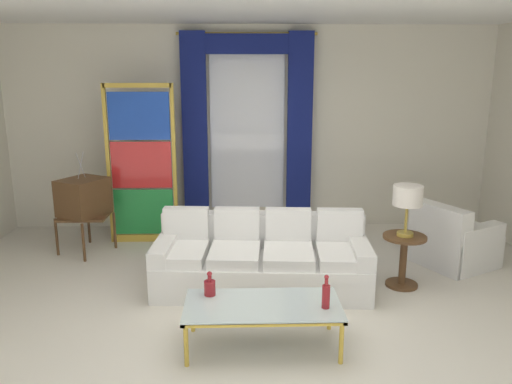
{
  "coord_description": "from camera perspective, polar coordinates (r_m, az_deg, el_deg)",
  "views": [
    {
      "loc": [
        -0.15,
        -4.66,
        2.43
      ],
      "look_at": [
        0.02,
        0.9,
        1.05
      ],
      "focal_mm": 35.99,
      "sensor_mm": 36.0,
      "label": 1
    }
  ],
  "objects": [
    {
      "name": "ground_plane",
      "position": [
        5.25,
        0.04,
        -13.61
      ],
      "size": [
        16.0,
        16.0,
        0.0
      ],
      "primitive_type": "plane",
      "color": "silver"
    },
    {
      "name": "wall_rear",
      "position": [
        7.77,
        -0.66,
        7.06
      ],
      "size": [
        8.0,
        0.12,
        3.0
      ],
      "primitive_type": "cube",
      "color": "silver",
      "rests_on": "ground"
    },
    {
      "name": "ceiling_slab",
      "position": [
        5.49,
        -0.23,
        20.12
      ],
      "size": [
        8.0,
        7.6,
        0.04
      ],
      "primitive_type": "cube",
      "color": "white"
    },
    {
      "name": "curtained_window",
      "position": [
        7.58,
        -0.98,
        8.72
      ],
      "size": [
        2.0,
        0.17,
        2.7
      ],
      "color": "white",
      "rests_on": "ground"
    },
    {
      "name": "couch_white_long",
      "position": [
        5.78,
        0.67,
        -7.61
      ],
      "size": [
        2.39,
        1.08,
        0.86
      ],
      "color": "white",
      "rests_on": "ground"
    },
    {
      "name": "coffee_table",
      "position": [
        4.58,
        0.74,
        -12.7
      ],
      "size": [
        1.36,
        0.66,
        0.41
      ],
      "color": "silver",
      "rests_on": "ground"
    },
    {
      "name": "bottle_blue_decanter",
      "position": [
        4.71,
        -5.16,
        -10.45
      ],
      "size": [
        0.1,
        0.1,
        0.23
      ],
      "color": "maroon",
      "rests_on": "coffee_table"
    },
    {
      "name": "bottle_crystal_tall",
      "position": [
        4.48,
        7.78,
        -11.25
      ],
      "size": [
        0.07,
        0.07,
        0.3
      ],
      "color": "maroon",
      "rests_on": "coffee_table"
    },
    {
      "name": "vintage_tv",
      "position": [
        7.07,
        -18.65,
        -0.73
      ],
      "size": [
        0.73,
        0.76,
        1.35
      ],
      "color": "brown",
      "rests_on": "ground"
    },
    {
      "name": "armchair_white",
      "position": [
        6.84,
        20.93,
        -5.27
      ],
      "size": [
        1.1,
        1.09,
        0.8
      ],
      "color": "white",
      "rests_on": "ground"
    },
    {
      "name": "stained_glass_divider",
      "position": [
        7.2,
        -12.59,
        2.62
      ],
      "size": [
        0.95,
        0.05,
        2.2
      ],
      "color": "gold",
      "rests_on": "ground"
    },
    {
      "name": "peacock_figurine",
      "position": [
        7.02,
        -8.36,
        -4.56
      ],
      "size": [
        0.44,
        0.6,
        0.5
      ],
      "color": "beige",
      "rests_on": "ground"
    },
    {
      "name": "round_side_table",
      "position": [
        6.0,
        16.06,
        -6.86
      ],
      "size": [
        0.48,
        0.48,
        0.59
      ],
      "color": "brown",
      "rests_on": "ground"
    },
    {
      "name": "table_lamp_brass",
      "position": [
        5.8,
        16.51,
        -0.62
      ],
      "size": [
        0.32,
        0.32,
        0.57
      ],
      "color": "#B29338",
      "rests_on": "round_side_table"
    }
  ]
}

